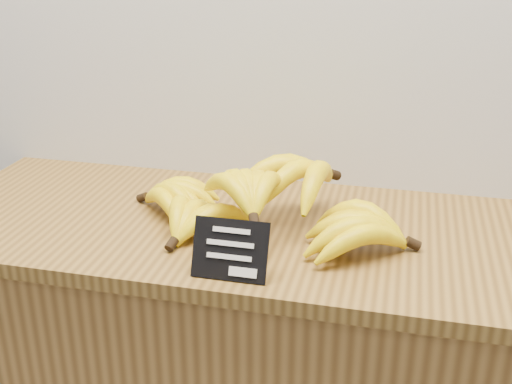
% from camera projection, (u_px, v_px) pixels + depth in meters
% --- Properties ---
extents(counter_top, '(1.38, 0.54, 0.03)m').
position_uv_depth(counter_top, '(262.00, 231.00, 1.30)').
color(counter_top, olive).
rests_on(counter_top, counter).
extents(chalkboard_sign, '(0.13, 0.05, 0.10)m').
position_uv_depth(chalkboard_sign, '(230.00, 250.00, 1.08)').
color(chalkboard_sign, black).
rests_on(chalkboard_sign, counter_top).
extents(banana_pile, '(0.59, 0.33, 0.13)m').
position_uv_depth(banana_pile, '(262.00, 203.00, 1.24)').
color(banana_pile, yellow).
rests_on(banana_pile, counter_top).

